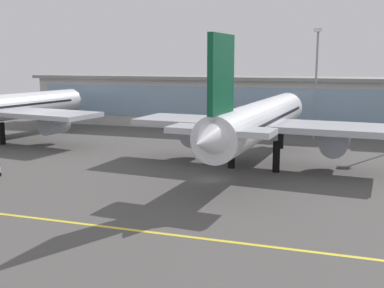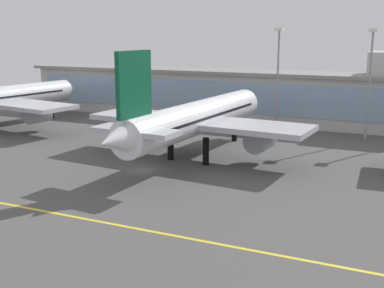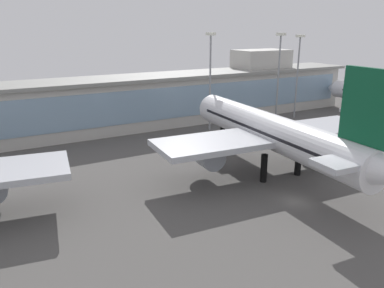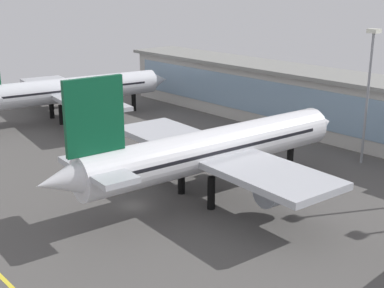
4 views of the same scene
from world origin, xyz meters
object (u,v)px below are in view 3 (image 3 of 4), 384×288
at_px(airliner_near_right, 272,132).
at_px(apron_light_mast_west, 298,64).
at_px(apron_light_mast_centre, 210,67).
at_px(apron_light_mast_east, 279,65).

distance_m(airliner_near_right, apron_light_mast_west, 46.39).
bearing_deg(apron_light_mast_centre, airliner_near_right, -102.03).
xyz_separation_m(airliner_near_right, apron_light_mast_east, (26.36, 28.48, 7.93)).
xyz_separation_m(apron_light_mast_west, apron_light_mast_centre, (-28.11, 0.44, 0.43)).
height_order(airliner_near_right, apron_light_mast_east, apron_light_mast_east).
relative_size(apron_light_mast_west, apron_light_mast_east, 0.98).
bearing_deg(apron_light_mast_east, apron_light_mast_centre, 174.46).
bearing_deg(apron_light_mast_west, airliner_near_right, -139.09).
height_order(airliner_near_right, apron_light_mast_centre, apron_light_mast_centre).
relative_size(apron_light_mast_centre, apron_light_mast_east, 1.01).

